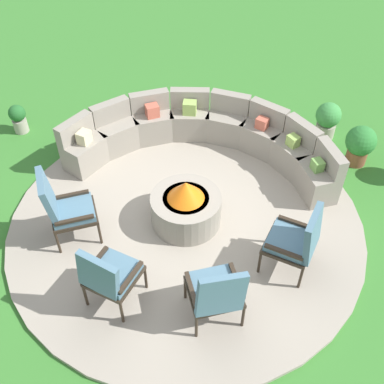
{
  "coord_description": "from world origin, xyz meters",
  "views": [
    {
      "loc": [
        1.98,
        -4.07,
        5.04
      ],
      "look_at": [
        0.0,
        0.2,
        0.45
      ],
      "focal_mm": 43.85,
      "sensor_mm": 36.0,
      "label": 1
    }
  ],
  "objects": [
    {
      "name": "lounge_chair_front_left",
      "position": [
        -1.32,
        -0.93,
        0.63
      ],
      "size": [
        0.8,
        0.83,
        1.16
      ],
      "rotation": [
        0.0,
        0.0,
        5.45
      ],
      "color": "#2D2319",
      "rests_on": "patio_circle"
    },
    {
      "name": "ground_plane",
      "position": [
        0.0,
        0.0,
        0.0
      ],
      "size": [
        24.0,
        24.0,
        0.0
      ],
      "primitive_type": "plane",
      "color": "#387A2D"
    },
    {
      "name": "lounge_chair_back_right",
      "position": [
        1.6,
        -0.15,
        0.6
      ],
      "size": [
        0.62,
        0.6,
        1.03
      ],
      "rotation": [
        0.0,
        0.0,
        7.83
      ],
      "color": "#2D2319",
      "rests_on": "patio_circle"
    },
    {
      "name": "patio_circle",
      "position": [
        0.0,
        0.0,
        0.03
      ],
      "size": [
        5.04,
        5.04,
        0.06
      ],
      "primitive_type": "cylinder",
      "color": "#9E9384",
      "rests_on": "ground_plane"
    },
    {
      "name": "curved_stone_bench",
      "position": [
        -0.39,
        1.5,
        0.39
      ],
      "size": [
        4.16,
        2.2,
        0.82
      ],
      "color": "gray",
      "rests_on": "patio_circle"
    },
    {
      "name": "potted_plant_4",
      "position": [
        1.94,
        2.39,
        0.38
      ],
      "size": [
        0.48,
        0.48,
        0.69
      ],
      "color": "brown",
      "rests_on": "ground_plane"
    },
    {
      "name": "potted_plant_1",
      "position": [
        -3.59,
        0.76,
        0.29
      ],
      "size": [
        0.29,
        0.29,
        0.53
      ],
      "color": "#A89E8E",
      "rests_on": "ground_plane"
    },
    {
      "name": "lounge_chair_front_right",
      "position": [
        -0.23,
        -1.58,
        0.6
      ],
      "size": [
        0.58,
        0.59,
        1.04
      ],
      "rotation": [
        0.0,
        0.0,
        6.25
      ],
      "color": "#2D2319",
      "rests_on": "patio_circle"
    },
    {
      "name": "potted_plant_3",
      "position": [
        1.31,
        2.88,
        0.36
      ],
      "size": [
        0.43,
        0.43,
        0.65
      ],
      "color": "#A89E8E",
      "rests_on": "ground_plane"
    },
    {
      "name": "fire_pit",
      "position": [
        0.0,
        0.0,
        0.35
      ],
      "size": [
        0.99,
        0.99,
        0.74
      ],
      "color": "gray",
      "rests_on": "patio_circle"
    },
    {
      "name": "lounge_chair_back_left",
      "position": [
        0.98,
        -1.26,
        0.59
      ],
      "size": [
        0.82,
        0.84,
        1.01
      ],
      "rotation": [
        0.0,
        0.0,
        6.96
      ],
      "color": "#2D2319",
      "rests_on": "patio_circle"
    }
  ]
}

